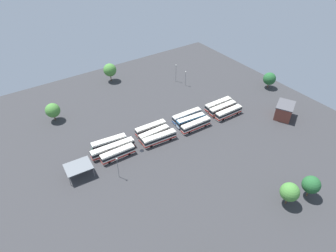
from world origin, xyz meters
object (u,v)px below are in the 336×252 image
Objects in this scene: bus_row1_slot0 at (159,138)px; bus_row2_slot1 at (191,120)px; tree_northeast at (53,110)px; tree_north_edge at (311,185)px; bus_row0_slot1 at (113,149)px; tree_east_edge at (290,192)px; depot_building at (284,111)px; bus_row2_slot0 at (196,125)px; lamp_post_by_building at (185,78)px; tree_south_edge at (110,70)px; bus_row3_slot0 at (229,113)px; bus_row1_slot2 at (151,128)px; lamp_post_far_corner at (118,167)px; lamp_post_near_entrance at (176,72)px; bus_row3_slot2 at (218,104)px; tree_northwest at (269,79)px; bus_row1_slot1 at (154,134)px; bus_row0_slot0 at (118,154)px; bus_row3_slot1 at (223,108)px; bus_row0_slot2 at (109,143)px; bus_row2_slot2 at (187,116)px; maintenance_shelter at (78,167)px.

bus_row2_slot1 is (16.25, 2.28, -0.00)m from bus_row1_slot0.
tree_north_edge is at bearing -57.90° from tree_northeast.
bus_row1_slot0 is (16.69, -4.48, -0.00)m from bus_row0_slot1.
bus_row1_slot0 is 1.69× the size of tree_east_edge.
bus_row2_slot0 is at bearing 158.10° from depot_building.
tree_south_edge reaches higher than lamp_post_by_building.
bus_row0_slot1 is 1.26× the size of bus_row3_slot0.
lamp_post_by_building is (32.71, 21.59, 2.30)m from bus_row1_slot2.
lamp_post_far_corner is at bearing 134.16° from tree_east_edge.
bus_row1_slot2 is at bearing -138.73° from lamp_post_near_entrance.
lamp_post_by_building reaches higher than bus_row3_slot2.
bus_row3_slot2 is at bearing 8.57° from bus_row2_slot1.
tree_south_edge is (-27.68, 24.29, 1.78)m from lamp_post_by_building.
depot_building is 1.41× the size of tree_northwest.
bus_row1_slot1 is 1.60× the size of tree_northwest.
tree_north_edge reaches higher than bus_row0_slot1.
depot_building reaches higher than bus_row2_slot1.
tree_east_edge is at bearing -54.62° from bus_row0_slot0.
tree_south_edge is 76.18m from tree_northwest.
bus_row0_slot0 is 0.94× the size of bus_row3_slot1.
bus_row0_slot2 is 33.10m from bus_row2_slot1.
bus_row0_slot2 and bus_row3_slot1 have the same top height.
lamp_post_near_entrance is (48.06, 26.21, 3.04)m from bus_row0_slot2.
tree_east_edge reaches higher than tree_northeast.
tree_north_edge reaches higher than bus_row0_slot0.
tree_northeast reaches higher than bus_row3_slot1.
bus_row2_slot0 is 6.94m from bus_row2_slot2.
maintenance_shelter is 64.27m from tree_east_edge.
tree_northwest is at bearing 7.95° from lamp_post_far_corner.
bus_row0_slot2 and bus_row3_slot0 have the same top height.
lamp_post_by_building is 75.05m from tree_north_edge.
lamp_post_by_building reaches higher than bus_row2_slot0.
tree_east_edge is 1.02× the size of tree_northwest.
bus_row0_slot2 is 0.99× the size of bus_row2_slot2.
bus_row2_slot2 is 1.46× the size of lamp_post_near_entrance.
bus_row2_slot0 is 57.02m from tree_northeast.
bus_row3_slot1 is 1.44× the size of tree_south_edge.
bus_row1_slot0 is 1.22× the size of depot_building.
bus_row1_slot2 is 0.96× the size of bus_row2_slot2.
bus_row0_slot2 is 33.65m from bus_row2_slot0.
bus_row0_slot2 and bus_row3_slot2 have the same top height.
tree_south_edge reaches higher than lamp_post_near_entrance.
tree_north_edge is (22.79, -52.80, 3.10)m from bus_row1_slot2.
lamp_post_far_corner reaches higher than tree_east_edge.
tree_northeast is (-60.72, 30.54, 3.00)m from bus_row3_slot2.
bus_row3_slot0 is at bearing 68.20° from tree_east_edge.
bus_row2_slot0 is 1.72× the size of lamp_post_by_building.
tree_northwest is (41.27, 50.54, -0.22)m from tree_north_edge.
depot_building is (50.75, -15.15, 1.27)m from bus_row1_slot0.
bus_row1_slot0 is 46.85m from lamp_post_near_entrance.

